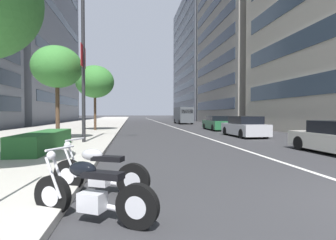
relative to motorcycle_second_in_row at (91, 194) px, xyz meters
name	(u,v)px	position (x,y,z in m)	size (l,w,h in m)	color
sidewalk_right_plaza	(82,126)	(29.57, 5.42, -0.34)	(160.00, 9.89, 0.15)	#B2ADA3
lane_centre_stripe	(165,124)	(34.57, -5.56, -0.41)	(110.00, 0.16, 0.01)	silver
motorcycle_second_in_row	(91,194)	(0.00, 0.00, 0.00)	(1.09, 1.96, 1.10)	black
motorcycle_by_sign_pole	(99,173)	(1.36, 0.05, 0.01)	(0.99, 1.99, 1.11)	black
car_lead_in_lane	(245,127)	(13.54, -8.45, 0.25)	(4.29, 1.93, 1.43)	#B7B7BC
car_mid_block_traffic	(217,123)	(20.78, -8.85, 0.23)	(4.69, 1.92, 1.38)	#236038
delivery_van_ahead	(183,115)	(36.67, -8.63, 0.95)	(5.90, 2.15, 2.56)	#4C5156
street_lamp_with_banners	(90,38)	(10.04, 1.49, 5.10)	(1.26, 2.56, 9.16)	#232326
clipped_hedge_bed	(44,141)	(7.41, 2.97, 0.09)	(4.92, 1.10, 0.71)	#28602D
street_tree_by_lamp_post	(57,67)	(11.38, 3.46, 3.76)	(2.72, 2.72, 5.21)	#473323
street_tree_far_plaza	(95,82)	(20.14, 2.58, 4.00)	(3.35, 3.35, 5.71)	#473323
office_tower_mid_left	(263,12)	(37.36, -22.19, 17.95)	(20.79, 17.31, 36.73)	gray
office_tower_near_left	(217,61)	(63.14, -22.75, 14.97)	(28.34, 18.44, 30.77)	gray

